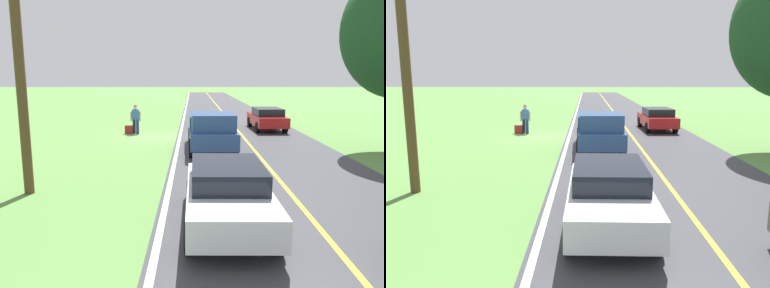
# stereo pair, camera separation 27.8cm
# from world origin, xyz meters

# --- Properties ---
(ground_plane) EXTENTS (200.00, 200.00, 0.00)m
(ground_plane) POSITION_xyz_m (0.00, 0.00, 0.00)
(ground_plane) COLOR #609347
(road_surface) EXTENTS (7.60, 120.00, 0.00)m
(road_surface) POSITION_xyz_m (-4.94, 0.00, 0.00)
(road_surface) COLOR #3D3D42
(road_surface) RESTS_ON ground
(lane_edge_line) EXTENTS (0.16, 117.60, 0.00)m
(lane_edge_line) POSITION_xyz_m (-1.32, 0.00, 0.01)
(lane_edge_line) COLOR silver
(lane_edge_line) RESTS_ON ground
(lane_centre_line) EXTENTS (0.14, 117.60, 0.00)m
(lane_centre_line) POSITION_xyz_m (-4.94, 0.00, 0.01)
(lane_centre_line) COLOR gold
(lane_centre_line) RESTS_ON ground
(hitchhiker_walking) EXTENTS (0.62, 0.51, 1.75)m
(hitchhiker_walking) POSITION_xyz_m (1.35, -1.31, 0.98)
(hitchhiker_walking) COLOR navy
(hitchhiker_walking) RESTS_ON ground
(suitcase_carried) EXTENTS (0.47, 0.23, 0.52)m
(suitcase_carried) POSITION_xyz_m (1.77, -1.21, 0.26)
(suitcase_carried) COLOR maroon
(suitcase_carried) RESTS_ON ground
(pickup_truck_passing) EXTENTS (2.18, 5.44, 1.82)m
(pickup_truck_passing) POSITION_xyz_m (-2.92, 3.86, 0.97)
(pickup_truck_passing) COLOR #2D4C84
(pickup_truck_passing) RESTS_ON ground
(sedan_near_oncoming) EXTENTS (2.02, 4.45, 1.41)m
(sedan_near_oncoming) POSITION_xyz_m (-6.86, -3.14, 0.75)
(sedan_near_oncoming) COLOR red
(sedan_near_oncoming) RESTS_ON ground
(sedan_ahead_same_lane) EXTENTS (1.94, 4.41, 1.41)m
(sedan_ahead_same_lane) POSITION_xyz_m (-2.86, 12.57, 0.75)
(sedan_ahead_same_lane) COLOR silver
(sedan_ahead_same_lane) RESTS_ON ground
(utility_pole_roadside) EXTENTS (0.28, 0.28, 8.21)m
(utility_pole_roadside) POSITION_xyz_m (2.77, 10.28, 4.11)
(utility_pole_roadside) COLOR brown
(utility_pole_roadside) RESTS_ON ground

